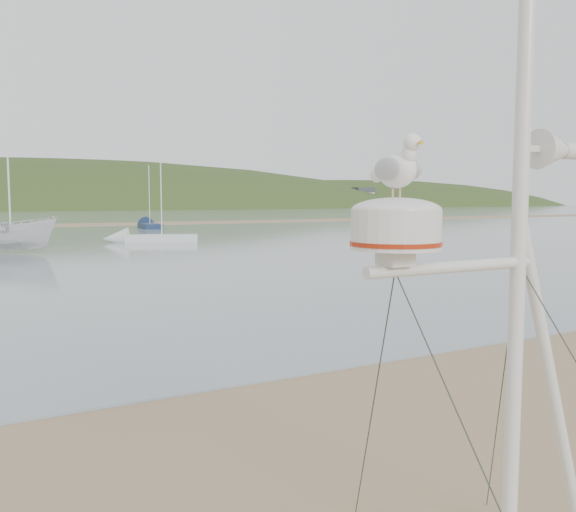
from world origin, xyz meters
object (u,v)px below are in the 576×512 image
mast_rig (512,437)px  sailboat_white_near (138,238)px  boat_white (10,205)px  sailboat_blue_far (147,225)px

mast_rig → sailboat_white_near: bearing=78.3°
mast_rig → sailboat_white_near: 40.16m
boat_white → sailboat_white_near: 10.22m
mast_rig → boat_white: mast_rig is taller
sailboat_white_near → sailboat_blue_far: 23.46m
mast_rig → boat_white: 34.23m
boat_white → sailboat_blue_far: 31.71m
sailboat_white_near → sailboat_blue_far: size_ratio=0.90×
mast_rig → sailboat_white_near: (8.17, 39.31, -1.00)m
boat_white → sailboat_white_near: sailboat_white_near is taller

